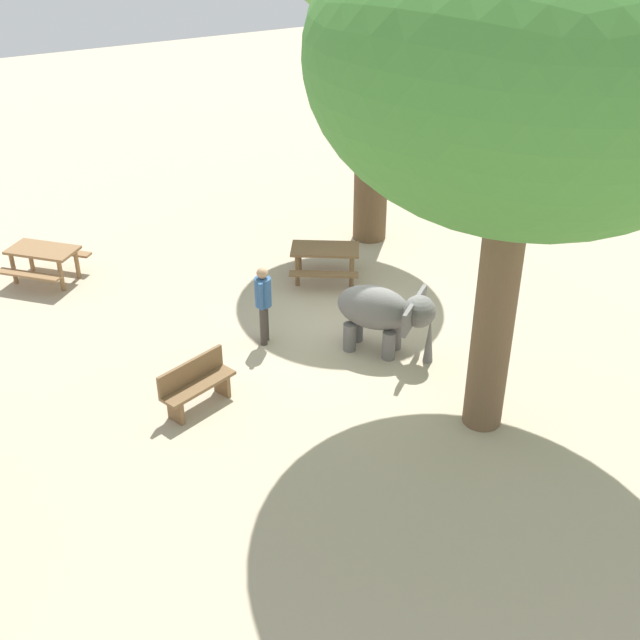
{
  "coord_description": "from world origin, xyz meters",
  "views": [
    {
      "loc": [
        -11.39,
        7.35,
        8.24
      ],
      "look_at": [
        -0.27,
        0.99,
        0.8
      ],
      "focal_mm": 44.79,
      "sensor_mm": 36.0,
      "label": 1
    }
  ],
  "objects_px": {
    "elephant": "(384,312)",
    "person_handler": "(263,299)",
    "picnic_table_far": "(325,256)",
    "shade_tree_main": "(527,63)",
    "picnic_table_near": "(44,257)",
    "wooden_bench": "(196,383)"
  },
  "relations": [
    {
      "from": "picnic_table_near",
      "to": "picnic_table_far",
      "type": "height_order",
      "value": "same"
    },
    {
      "from": "person_handler",
      "to": "shade_tree_main",
      "type": "distance_m",
      "value": 6.75
    },
    {
      "from": "elephant",
      "to": "person_handler",
      "type": "xyz_separation_m",
      "value": [
        1.42,
        1.81,
        0.09
      ]
    },
    {
      "from": "shade_tree_main",
      "to": "wooden_bench",
      "type": "xyz_separation_m",
      "value": [
        2.78,
        4.0,
        -5.43
      ]
    },
    {
      "from": "person_handler",
      "to": "shade_tree_main",
      "type": "xyz_separation_m",
      "value": [
        -4.1,
        -2.05,
        4.95
      ]
    },
    {
      "from": "picnic_table_far",
      "to": "person_handler",
      "type": "bearing_deg",
      "value": -111.02
    },
    {
      "from": "elephant",
      "to": "picnic_table_far",
      "type": "bearing_deg",
      "value": 132.52
    },
    {
      "from": "elephant",
      "to": "picnic_table_far",
      "type": "xyz_separation_m",
      "value": [
        3.16,
        -0.56,
        -0.27
      ]
    },
    {
      "from": "wooden_bench",
      "to": "picnic_table_far",
      "type": "relative_size",
      "value": 0.71
    },
    {
      "from": "elephant",
      "to": "shade_tree_main",
      "type": "relative_size",
      "value": 0.23
    },
    {
      "from": "picnic_table_far",
      "to": "shade_tree_main",
      "type": "bearing_deg",
      "value": -60.46
    },
    {
      "from": "elephant",
      "to": "picnic_table_far",
      "type": "relative_size",
      "value": 0.9
    },
    {
      "from": "elephant",
      "to": "person_handler",
      "type": "relative_size",
      "value": 1.14
    },
    {
      "from": "picnic_table_near",
      "to": "shade_tree_main",
      "type": "bearing_deg",
      "value": -13.87
    },
    {
      "from": "elephant",
      "to": "wooden_bench",
      "type": "distance_m",
      "value": 3.78
    },
    {
      "from": "picnic_table_near",
      "to": "picnic_table_far",
      "type": "distance_m",
      "value": 6.24
    },
    {
      "from": "person_handler",
      "to": "shade_tree_main",
      "type": "relative_size",
      "value": 0.2
    },
    {
      "from": "shade_tree_main",
      "to": "picnic_table_near",
      "type": "height_order",
      "value": "shade_tree_main"
    },
    {
      "from": "person_handler",
      "to": "shade_tree_main",
      "type": "height_order",
      "value": "shade_tree_main"
    },
    {
      "from": "elephant",
      "to": "wooden_bench",
      "type": "bearing_deg",
      "value": -129.01
    },
    {
      "from": "wooden_bench",
      "to": "elephant",
      "type": "bearing_deg",
      "value": 159.53
    },
    {
      "from": "person_handler",
      "to": "wooden_bench",
      "type": "height_order",
      "value": "person_handler"
    }
  ]
}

